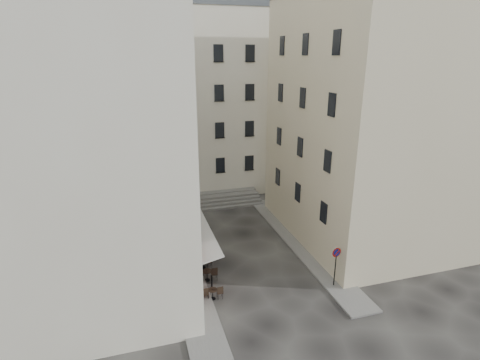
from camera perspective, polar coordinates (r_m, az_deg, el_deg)
name	(u,v)px	position (r m, az deg, el deg)	size (l,w,h in m)	color
ground	(256,272)	(25.84, 2.46, -13.84)	(90.00, 90.00, 0.00)	black
sidewalk_left	(181,252)	(28.32, -9.05, -10.83)	(2.00, 22.00, 0.12)	slate
sidewalk_right	(298,242)	(29.74, 8.89, -9.31)	(2.00, 18.00, 0.12)	slate
building_left	(71,119)	(24.09, -24.40, 8.49)	(12.20, 16.20, 20.60)	beige
building_right	(375,118)	(30.28, 19.82, 8.84)	(12.20, 14.20, 18.60)	beige
building_back	(189,101)	(40.35, -7.71, 11.90)	(18.20, 10.20, 18.60)	beige
cafe_storefront	(188,249)	(24.85, -7.87, -10.40)	(1.74, 7.30, 3.50)	#431009
stone_steps	(214,200)	(36.52, -3.95, -3.13)	(9.00, 3.15, 0.80)	slate
bollard_near	(212,281)	(24.02, -4.34, -15.16)	(0.12, 0.12, 0.98)	black
bollard_mid	(201,254)	(26.95, -5.97, -11.17)	(0.12, 0.12, 0.98)	black
bollard_far	(193,233)	(30.01, -7.25, -7.97)	(0.12, 0.12, 0.98)	black
no_parking_sign	(336,260)	(24.11, 14.42, -11.66)	(0.62, 0.13, 2.74)	black
bistro_table_a	(213,293)	(23.20, -4.20, -16.78)	(1.21, 0.57, 0.85)	black
bistro_table_b	(207,274)	(24.81, -5.06, -14.12)	(1.31, 0.62, 0.92)	black
bistro_table_c	(203,262)	(26.15, -5.68, -12.37)	(1.23, 0.58, 0.87)	black
bistro_table_d	(207,254)	(27.01, -5.01, -11.11)	(1.41, 0.66, 0.99)	black
bistro_table_e	(200,239)	(29.05, -6.06, -8.93)	(1.36, 0.64, 0.96)	black
pedestrian	(209,238)	(28.11, -4.75, -8.82)	(0.69, 0.45, 1.90)	black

